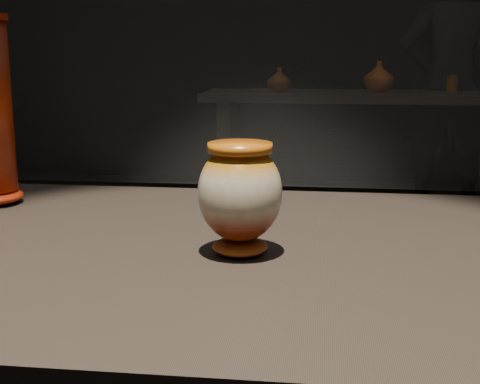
% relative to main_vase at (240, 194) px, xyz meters
% --- Properties ---
extents(main_vase, '(0.16, 0.16, 0.16)m').
position_rel_main_vase_xyz_m(main_vase, '(0.00, 0.00, 0.00)').
color(main_vase, maroon).
rests_on(main_vase, display_plinth).
extents(back_shelf, '(2.00, 0.60, 0.90)m').
position_rel_main_vase_xyz_m(back_shelf, '(0.35, 3.41, -0.35)').
color(back_shelf, black).
rests_on(back_shelf, ground).
extents(back_vase_left, '(0.20, 0.20, 0.15)m').
position_rel_main_vase_xyz_m(back_vase_left, '(-0.17, 3.37, -0.01)').
color(back_vase_left, brown).
rests_on(back_vase_left, back_shelf).
extents(back_vase_mid, '(0.22, 0.22, 0.19)m').
position_rel_main_vase_xyz_m(back_vase_mid, '(0.46, 3.46, 0.01)').
color(back_vase_mid, maroon).
rests_on(back_vase_mid, back_shelf).
extents(back_vase_right, '(0.07, 0.07, 0.10)m').
position_rel_main_vase_xyz_m(back_vase_right, '(0.91, 3.46, -0.04)').
color(back_vase_right, brown).
rests_on(back_vase_right, back_shelf).
extents(visitor, '(0.68, 0.45, 1.83)m').
position_rel_main_vase_xyz_m(visitor, '(0.95, 3.74, -0.07)').
color(visitor, black).
rests_on(visitor, ground).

